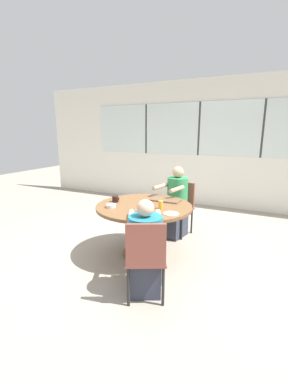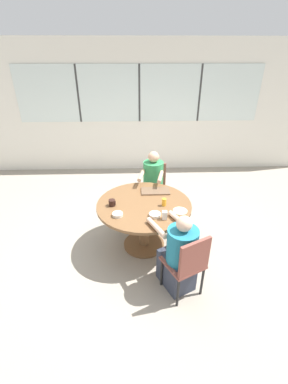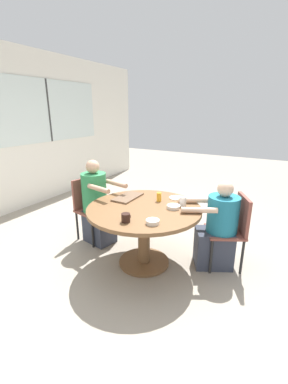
# 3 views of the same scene
# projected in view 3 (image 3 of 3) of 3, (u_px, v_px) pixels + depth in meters

# --- Properties ---
(ground_plane) EXTENTS (16.00, 16.00, 0.00)m
(ground_plane) POSITION_uv_depth(u_px,v_px,m) (144.00, 262.00, 3.11)
(ground_plane) COLOR gray
(dining_table) EXTENTS (1.29, 1.29, 0.72)m
(dining_table) POSITION_uv_depth(u_px,v_px,m) (144.00, 220.00, 2.93)
(dining_table) COLOR brown
(dining_table) RESTS_ON ground_plane
(chair_for_woman_green_shirt) EXTENTS (0.47, 0.47, 0.86)m
(chair_for_woman_green_shirt) POSITION_uv_depth(u_px,v_px,m) (89.00, 203.00, 3.58)
(chair_for_woman_green_shirt) COLOR brown
(chair_for_woman_green_shirt) RESTS_ON ground_plane
(chair_for_man_blue_shirt) EXTENTS (0.54, 0.54, 0.86)m
(chair_for_man_blue_shirt) POSITION_uv_depth(u_px,v_px,m) (233.00, 225.00, 2.91)
(chair_for_man_blue_shirt) COLOR brown
(chair_for_man_blue_shirt) RESTS_ON ground_plane
(person_woman_green_shirt) EXTENTS (0.44, 0.65, 1.15)m
(person_woman_green_shirt) POSITION_uv_depth(u_px,v_px,m) (97.00, 206.00, 3.48)
(person_woman_green_shirt) COLOR #333847
(person_woman_green_shirt) RESTS_ON ground_plane
(person_man_blue_shirt) EXTENTS (0.59, 0.71, 1.03)m
(person_man_blue_shirt) POSITION_uv_depth(u_px,v_px,m) (218.00, 230.00, 2.93)
(person_man_blue_shirt) COLOR #333847
(person_man_blue_shirt) RESTS_ON ground_plane
(food_tray_dark) EXTENTS (0.42, 0.23, 0.02)m
(food_tray_dark) POSITION_uv_depth(u_px,v_px,m) (128.00, 197.00, 3.18)
(food_tray_dark) COLOR brown
(food_tray_dark) RESTS_ON dining_table
(coffee_mug) EXTENTS (0.09, 0.09, 0.09)m
(coffee_mug) POSITION_uv_depth(u_px,v_px,m) (126.00, 218.00, 2.50)
(coffee_mug) COLOR black
(coffee_mug) RESTS_ON dining_table
(juice_glass) EXTENTS (0.06, 0.06, 0.10)m
(juice_glass) POSITION_uv_depth(u_px,v_px,m) (159.00, 197.00, 3.06)
(juice_glass) COLOR gold
(juice_glass) RESTS_ON dining_table
(milk_carton_small) EXTENTS (0.06, 0.06, 0.11)m
(milk_carton_small) POSITION_uv_depth(u_px,v_px,m) (183.00, 202.00, 2.90)
(milk_carton_small) COLOR silver
(milk_carton_small) RESTS_ON dining_table
(bowl_white_shallow) EXTENTS (0.15, 0.15, 0.04)m
(bowl_white_shallow) POSITION_uv_depth(u_px,v_px,m) (173.00, 207.00, 2.84)
(bowl_white_shallow) COLOR silver
(bowl_white_shallow) RESTS_ON dining_table
(bowl_cereal) EXTENTS (0.13, 0.13, 0.04)m
(bowl_cereal) POSITION_uv_depth(u_px,v_px,m) (153.00, 222.00, 2.46)
(bowl_cereal) COLOR silver
(bowl_cereal) RESTS_ON dining_table
(plate_tortillas) EXTENTS (0.19, 0.19, 0.01)m
(plate_tortillas) POSITION_uv_depth(u_px,v_px,m) (177.00, 198.00, 3.17)
(plate_tortillas) COLOR beige
(plate_tortillas) RESTS_ON dining_table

